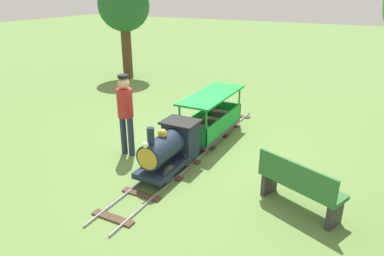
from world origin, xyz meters
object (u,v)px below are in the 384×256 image
passenger_car (212,120)px  park_bench (299,185)px  conductor_person (125,109)px  oak_tree_distant (124,7)px  locomotive (170,147)px

passenger_car → park_bench: 2.99m
conductor_person → oak_tree_distant: bearing=-52.9°
passenger_car → locomotive: bearing=90.0°
oak_tree_distant → passenger_car: bearing=143.9°
locomotive → conductor_person: 1.23m
locomotive → park_bench: bearing=176.3°
passenger_car → park_bench: passenger_car is taller
conductor_person → passenger_car: bearing=-125.9°
locomotive → passenger_car: 1.77m
conductor_person → oak_tree_distant: 6.78m
passenger_car → park_bench: bearing=140.2°
passenger_car → park_bench: size_ratio=1.48×
park_bench → oak_tree_distant: size_ratio=0.39×
passenger_car → park_bench: (-2.30, 1.92, -0.01)m
locomotive → passenger_car: (0.00, -1.77, -0.06)m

